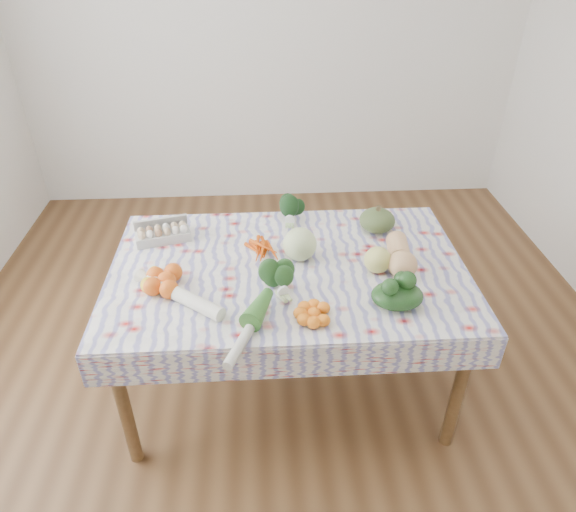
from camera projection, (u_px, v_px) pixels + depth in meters
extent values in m
plane|color=brown|center=(288.00, 380.00, 2.82)|extent=(4.50, 4.50, 0.00)
cube|color=white|center=(270.00, 29.00, 3.91)|extent=(4.00, 0.04, 2.80)
cube|color=brown|center=(288.00, 272.00, 2.42)|extent=(1.60, 1.00, 0.04)
cylinder|color=brown|center=(124.00, 407.00, 2.22)|extent=(0.06, 0.06, 0.71)
cylinder|color=brown|center=(459.00, 391.00, 2.30)|extent=(0.06, 0.06, 0.71)
cylinder|color=brown|center=(155.00, 285.00, 2.95)|extent=(0.06, 0.06, 0.71)
cylinder|color=brown|center=(408.00, 276.00, 3.03)|extent=(0.06, 0.06, 0.71)
cube|color=silver|center=(288.00, 267.00, 2.40)|extent=(1.66, 1.06, 0.01)
cube|color=#BBBBB5|center=(163.00, 235.00, 2.57)|extent=(0.29, 0.17, 0.07)
cube|color=#D94E0B|center=(262.00, 251.00, 2.47)|extent=(0.23, 0.22, 0.03)
ellipsoid|color=#163816|center=(290.00, 211.00, 2.71)|extent=(0.16, 0.14, 0.13)
ellipsoid|color=#485B2E|center=(377.00, 220.00, 2.64)|extent=(0.21, 0.21, 0.12)
sphere|color=#C3D793|center=(300.00, 244.00, 2.41)|extent=(0.19, 0.19, 0.16)
ellipsoid|color=tan|center=(400.00, 254.00, 2.37)|extent=(0.17, 0.30, 0.13)
cube|color=orange|center=(166.00, 280.00, 2.23)|extent=(0.27, 0.27, 0.09)
ellipsoid|color=#23501F|center=(279.00, 283.00, 2.21)|extent=(0.17, 0.17, 0.10)
cube|color=orange|center=(314.00, 313.00, 2.08)|extent=(0.21, 0.21, 0.06)
sphere|color=#D8D469|center=(378.00, 260.00, 2.33)|extent=(0.16, 0.16, 0.12)
ellipsoid|color=#163313|center=(397.00, 296.00, 2.14)|extent=(0.25, 0.22, 0.10)
cylinder|color=white|center=(184.00, 297.00, 2.16)|extent=(0.38, 0.32, 0.06)
cylinder|color=beige|center=(249.00, 329.00, 2.00)|extent=(0.20, 0.40, 0.05)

